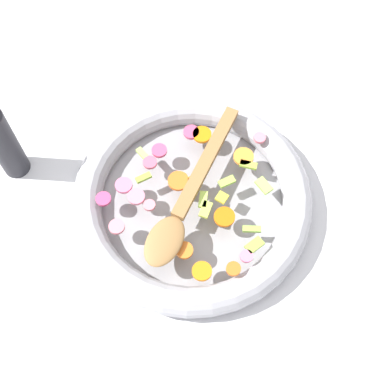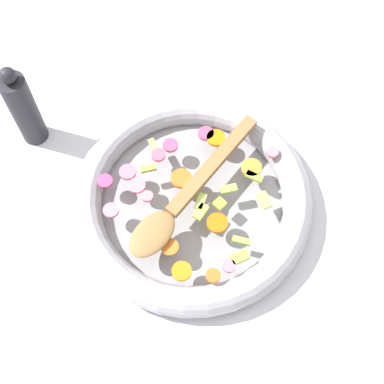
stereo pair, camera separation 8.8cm
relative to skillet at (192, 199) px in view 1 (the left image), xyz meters
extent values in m
plane|color=silver|center=(0.00, 0.00, -0.02)|extent=(4.00, 4.00, 0.00)
cylinder|color=gray|center=(0.00, 0.00, -0.02)|extent=(0.36, 0.36, 0.01)
torus|color=#9E9EA5|center=(0.00, 0.00, 0.00)|extent=(0.41, 0.41, 0.05)
cylinder|color=orange|center=(0.08, -0.07, 0.03)|extent=(0.04, 0.04, 0.01)
cylinder|color=orange|center=(0.01, 0.03, 0.03)|extent=(0.05, 0.05, 0.01)
cylinder|color=orange|center=(-0.12, -0.09, 0.03)|extent=(0.03, 0.03, 0.01)
cylinder|color=orange|center=(-0.13, -0.05, 0.03)|extent=(0.04, 0.04, 0.01)
cylinder|color=orange|center=(0.11, 0.01, 0.03)|extent=(0.04, 0.04, 0.01)
cylinder|color=orange|center=(-0.10, -0.01, 0.03)|extent=(0.03, 0.03, 0.01)
cylinder|color=orange|center=(0.02, 0.00, 0.03)|extent=(0.03, 0.03, 0.01)
cylinder|color=orange|center=(-0.03, -0.06, 0.03)|extent=(0.05, 0.05, 0.01)
cube|color=#B7DC57|center=(-0.01, -0.02, 0.03)|extent=(0.03, 0.02, 0.01)
cube|color=#A8D25A|center=(0.04, -0.11, 0.03)|extent=(0.03, 0.03, 0.01)
cube|color=#B2D85F|center=(0.05, 0.10, 0.03)|extent=(0.02, 0.02, 0.01)
cube|color=#A6CD3F|center=(0.07, -0.08, 0.03)|extent=(0.01, 0.03, 0.01)
cube|color=#BACC4A|center=(-0.03, -0.03, 0.03)|extent=(0.03, 0.02, 0.01)
cube|color=#8FB241|center=(-0.07, -0.12, 0.03)|extent=(0.03, 0.03, 0.01)
cube|color=#BEDC62|center=(-0.08, 0.02, 0.03)|extent=(0.03, 0.03, 0.01)
cube|color=#8BB446|center=(-0.04, -0.11, 0.03)|extent=(0.02, 0.03, 0.01)
cube|color=#9CC84A|center=(0.03, -0.05, 0.03)|extent=(0.03, 0.03, 0.01)
cube|color=#8EB33D|center=(0.01, 0.08, 0.03)|extent=(0.03, 0.03, 0.01)
cylinder|color=pink|center=(-0.09, -0.11, 0.03)|extent=(0.03, 0.03, 0.01)
cylinder|color=#D44871|center=(0.06, 0.07, 0.03)|extent=(0.03, 0.03, 0.01)
cylinder|color=pink|center=(-0.04, 0.06, 0.03)|extent=(0.03, 0.03, 0.01)
cylinder|color=#CF4173|center=(-0.05, 0.14, 0.03)|extent=(0.03, 0.03, 0.01)
cylinder|color=pink|center=(-0.02, 0.11, 0.03)|extent=(0.04, 0.04, 0.01)
cylinder|color=#DF5773|center=(0.04, 0.08, 0.03)|extent=(0.03, 0.03, 0.01)
cylinder|color=pink|center=(-0.03, 0.09, 0.03)|extent=(0.04, 0.04, 0.01)
cylinder|color=#DA4870|center=(0.11, 0.03, 0.03)|extent=(0.04, 0.04, 0.01)
cylinder|color=#DA7786|center=(-0.09, 0.10, 0.03)|extent=(0.03, 0.03, 0.01)
cylinder|color=pink|center=(0.13, -0.09, 0.03)|extent=(0.03, 0.03, 0.01)
cube|color=yellow|center=(0.00, -0.05, 0.03)|extent=(0.02, 0.02, 0.01)
cube|color=olive|center=(0.06, -0.01, 0.04)|extent=(0.23, 0.07, 0.01)
ellipsoid|color=olive|center=(-0.10, 0.02, 0.04)|extent=(0.10, 0.07, 0.01)
cylinder|color=#232328|center=(0.00, 0.32, 0.06)|extent=(0.05, 0.05, 0.16)
camera|label=1|loc=(-0.38, -0.09, 0.82)|focal=50.00mm
camera|label=2|loc=(-0.35, -0.17, 0.82)|focal=50.00mm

